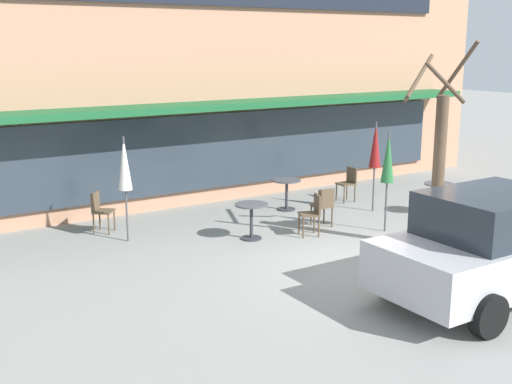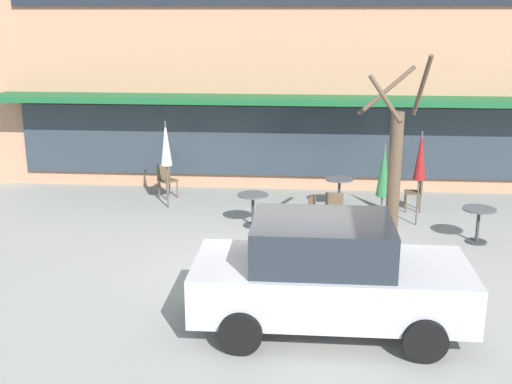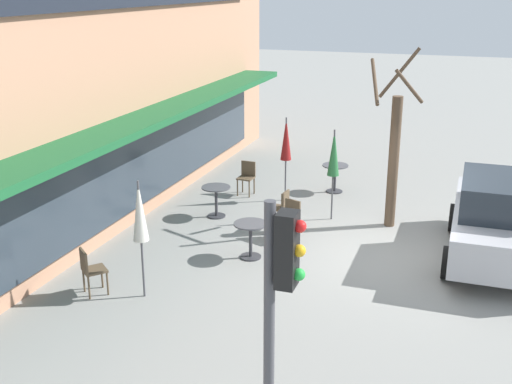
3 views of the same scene
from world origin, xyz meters
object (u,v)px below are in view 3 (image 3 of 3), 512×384
object	(u,v)px
traffic_light_pole	(278,303)
parked_sedan	(500,219)
cafe_table_streetside	(251,234)
cafe_chair_0	(247,175)
cafe_table_near_wall	(335,174)
cafe_chair_3	(290,217)
patio_umbrella_corner_open	(140,212)
cafe_chair_1	(281,206)
patio_umbrella_cream_folded	(286,140)
street_tree	(393,153)
cafe_table_by_tree	(216,196)
cafe_chair_2	(90,268)
patio_umbrella_green_folded	(334,154)

from	to	relation	value
traffic_light_pole	parked_sedan	bearing A→B (deg)	-18.22
cafe_table_streetside	cafe_chair_0	xyz separation A→B (m)	(3.91, 1.48, 0.01)
cafe_table_near_wall	cafe_chair_3	world-z (taller)	cafe_chair_3
patio_umbrella_corner_open	cafe_chair_1	distance (m)	4.45
patio_umbrella_corner_open	cafe_chair_0	size ratio (longest dim) A/B	2.47
cafe_table_streetside	cafe_table_near_wall	bearing A→B (deg)	-8.27
patio_umbrella_cream_folded	traffic_light_pole	size ratio (longest dim) A/B	0.65
cafe_table_near_wall	cafe_chair_3	distance (m)	3.63
street_tree	traffic_light_pole	bearing A→B (deg)	179.44
cafe_table_near_wall	cafe_table_streetside	size ratio (longest dim) A/B	1.00
cafe_table_by_tree	patio_umbrella_corner_open	world-z (taller)	patio_umbrella_corner_open
cafe_chair_0	cafe_chair_2	world-z (taller)	same
parked_sedan	traffic_light_pole	bearing A→B (deg)	161.78
patio_umbrella_cream_folded	patio_umbrella_corner_open	world-z (taller)	same
patio_umbrella_cream_folded	patio_umbrella_green_folded	bearing A→B (deg)	-124.05
patio_umbrella_green_folded	patio_umbrella_cream_folded	size ratio (longest dim) A/B	1.00
cafe_table_streetside	cafe_chair_1	bearing A→B (deg)	-2.95
patio_umbrella_green_folded	patio_umbrella_corner_open	distance (m)	5.55
cafe_table_streetside	traffic_light_pole	distance (m)	6.55
cafe_chair_3	parked_sedan	xyz separation A→B (m)	(0.33, -4.33, 0.35)
patio_umbrella_green_folded	cafe_chair_1	size ratio (longest dim) A/B	2.47
cafe_table_near_wall	cafe_chair_0	world-z (taller)	cafe_chair_0
cafe_table_streetside	cafe_chair_3	size ratio (longest dim) A/B	0.85
cafe_chair_0	patio_umbrella_cream_folded	bearing A→B (deg)	-97.86
cafe_chair_0	parked_sedan	distance (m)	6.72
patio_umbrella_green_folded	cafe_chair_1	xyz separation A→B (m)	(-0.93, 0.99, -1.10)
cafe_table_streetside	cafe_chair_2	bearing A→B (deg)	138.64
patio_umbrella_green_folded	street_tree	distance (m)	1.37
cafe_table_by_tree	patio_umbrella_green_folded	distance (m)	3.00
cafe_table_near_wall	traffic_light_pole	bearing A→B (deg)	-171.18
cafe_table_streetside	patio_umbrella_green_folded	size ratio (longest dim) A/B	0.35
cafe_chair_0	cafe_table_near_wall	bearing A→B (deg)	-66.50
patio_umbrella_cream_folded	cafe_chair_2	size ratio (longest dim) A/B	2.47
patio_umbrella_green_folded	traffic_light_pole	bearing A→B (deg)	-171.55
cafe_chair_1	cafe_chair_2	size ratio (longest dim) A/B	1.00
patio_umbrella_cream_folded	parked_sedan	bearing A→B (deg)	-112.91
cafe_table_near_wall	cafe_table_by_tree	world-z (taller)	same
cafe_table_by_tree	patio_umbrella_corner_open	bearing A→B (deg)	-175.43
cafe_chair_3	parked_sedan	world-z (taller)	parked_sedan
cafe_chair_1	traffic_light_pole	bearing A→B (deg)	-163.54
cafe_table_streetside	cafe_chair_3	world-z (taller)	cafe_chair_3
cafe_chair_1	cafe_chair_0	bearing A→B (deg)	37.37
patio_umbrella_corner_open	street_tree	size ratio (longest dim) A/B	0.54
traffic_light_pole	street_tree	bearing A→B (deg)	-0.56
patio_umbrella_green_folded	patio_umbrella_corner_open	bearing A→B (deg)	155.01
cafe_chair_2	cafe_chair_3	world-z (taller)	same
cafe_chair_0	cafe_chair_3	world-z (taller)	same
street_tree	patio_umbrella_green_folded	bearing A→B (deg)	91.16
cafe_table_near_wall	parked_sedan	distance (m)	5.27
street_tree	traffic_light_pole	distance (m)	8.66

